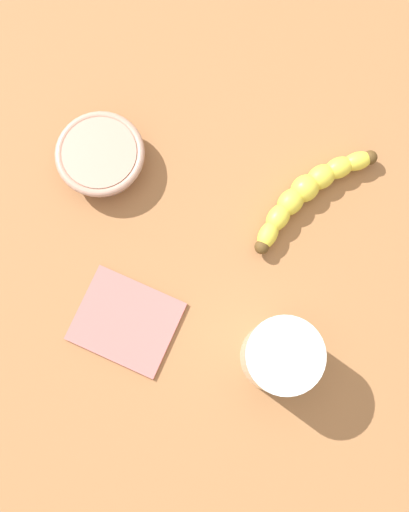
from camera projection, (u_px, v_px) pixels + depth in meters
wooden_tabletop at (242, 215)px, 84.16cm from camera, size 120.00×120.00×3.00cm
banana at (308, 192)px, 81.34cm from camera, size 19.49×12.24×3.66cm
smoothie_glass at (280, 356)px, 73.70cm from camera, size 9.44×9.44×10.81cm
ceramic_bowl at (102, 154)px, 81.66cm from camera, size 12.36×12.36×4.14cm
folded_napkin at (126, 321)px, 79.56cm from camera, size 11.80×13.83×0.60cm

